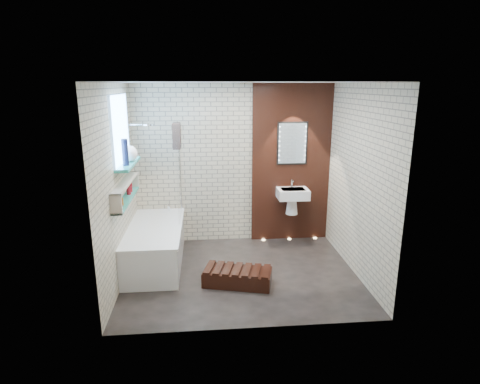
{
  "coord_description": "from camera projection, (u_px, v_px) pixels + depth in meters",
  "views": [
    {
      "loc": [
        -0.47,
        -5.07,
        2.58
      ],
      "look_at": [
        0.0,
        0.15,
        1.15
      ],
      "focal_mm": 29.68,
      "sensor_mm": 36.0,
      "label": 1
    }
  ],
  "objects": [
    {
      "name": "bathtub",
      "position": [
        155.0,
        245.0,
        5.84
      ],
      "size": [
        0.79,
        1.74,
        0.7
      ],
      "color": "white",
      "rests_on": "ground"
    },
    {
      "name": "walnut_panel",
      "position": [
        291.0,
        164.0,
        6.55
      ],
      "size": [
        1.3,
        0.06,
        2.6
      ],
      "primitive_type": "cube",
      "color": "black",
      "rests_on": "ground"
    },
    {
      "name": "sill_vases",
      "position": [
        128.0,
        153.0,
        5.37
      ],
      "size": [
        0.22,
        0.42,
        0.35
      ],
      "color": "white",
      "rests_on": "clerestory_window"
    },
    {
      "name": "bath_screen",
      "position": [
        179.0,
        172.0,
        6.03
      ],
      "size": [
        0.01,
        0.78,
        1.4
      ],
      "primitive_type": "cube",
      "color": "white",
      "rests_on": "bathtub"
    },
    {
      "name": "towel",
      "position": [
        177.0,
        136.0,
        5.78
      ],
      "size": [
        0.11,
        0.28,
        0.37
      ],
      "primitive_type": "cube",
      "color": "black",
      "rests_on": "bath_screen"
    },
    {
      "name": "room_shell",
      "position": [
        241.0,
        184.0,
        5.25
      ],
      "size": [
        3.24,
        3.2,
        2.6
      ],
      "color": "#BDB196",
      "rests_on": "ground"
    },
    {
      "name": "led_mirror",
      "position": [
        292.0,
        143.0,
        6.42
      ],
      "size": [
        0.5,
        0.02,
        0.7
      ],
      "color": "black",
      "rests_on": "walnut_panel"
    },
    {
      "name": "washbasin",
      "position": [
        293.0,
        197.0,
        6.5
      ],
      "size": [
        0.5,
        0.36,
        0.58
      ],
      "color": "white",
      "rests_on": "walnut_panel"
    },
    {
      "name": "floor_uplights",
      "position": [
        289.0,
        239.0,
        6.82
      ],
      "size": [
        0.96,
        0.06,
        0.01
      ],
      "color": "#FFD899",
      "rests_on": "ground"
    },
    {
      "name": "display_niche",
      "position": [
        126.0,
        191.0,
        5.28
      ],
      "size": [
        0.14,
        1.3,
        0.26
      ],
      "color": "teal",
      "rests_on": "room_shell"
    },
    {
      "name": "clerestory_window",
      "position": [
        122.0,
        137.0,
        5.29
      ],
      "size": [
        0.18,
        1.0,
        0.94
      ],
      "color": "#7FADE0",
      "rests_on": "room_shell"
    },
    {
      "name": "shower_head",
      "position": [
        148.0,
        125.0,
        5.86
      ],
      "size": [
        0.18,
        0.18,
        0.02
      ],
      "primitive_type": "cylinder",
      "color": "silver",
      "rests_on": "room_shell"
    },
    {
      "name": "niche_bottles",
      "position": [
        126.0,
        194.0,
        5.3
      ],
      "size": [
        0.06,
        0.77,
        0.13
      ],
      "color": "#945F16",
      "rests_on": "display_niche"
    },
    {
      "name": "walnut_step",
      "position": [
        238.0,
        277.0,
        5.27
      ],
      "size": [
        0.96,
        0.61,
        0.2
      ],
      "primitive_type": "cube",
      "rotation": [
        0.0,
        0.0,
        -0.25
      ],
      "color": "black",
      "rests_on": "ground"
    },
    {
      "name": "ground",
      "position": [
        241.0,
        273.0,
        5.59
      ],
      "size": [
        3.2,
        3.2,
        0.0
      ],
      "primitive_type": "plane",
      "color": "black",
      "rests_on": "ground"
    }
  ]
}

